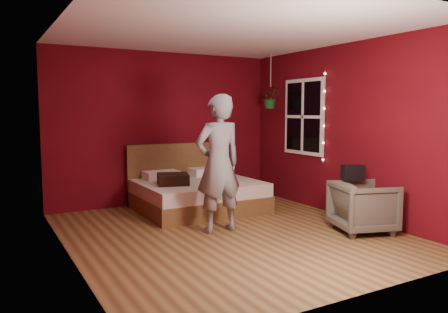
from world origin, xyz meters
TOP-DOWN VIEW (x-y plane):
  - floor at (0.00, 0.00)m, footprint 4.50×4.50m
  - room_walls at (0.00, 0.00)m, footprint 4.04×4.54m
  - window at (1.97, 0.90)m, footprint 0.05×0.97m
  - fairy_lights at (1.94, 0.38)m, footprint 0.04×0.04m
  - bed at (0.23, 1.49)m, footprint 1.88×1.60m
  - person at (-0.08, 0.14)m, footprint 0.68×0.46m
  - armchair at (1.57, -0.82)m, footprint 0.92×0.91m
  - handbag at (1.55, -0.65)m, footprint 0.32×0.24m
  - throw_pillow at (-0.23, 1.33)m, footprint 0.57×0.57m
  - hanging_plant at (1.69, 1.47)m, footprint 0.40×0.37m

SIDE VIEW (x-z plane):
  - floor at x=0.00m, z-range 0.00..0.00m
  - bed at x=0.23m, z-range -0.25..0.79m
  - armchair at x=1.57m, z-range 0.00..0.67m
  - throw_pillow at x=-0.23m, z-range 0.47..0.63m
  - handbag at x=1.55m, z-range 0.67..0.88m
  - person at x=-0.08m, z-range 0.00..1.82m
  - fairy_lights at x=1.94m, z-range 0.77..2.22m
  - window at x=1.97m, z-range 0.87..2.14m
  - room_walls at x=0.00m, z-range 0.37..2.99m
  - hanging_plant at x=1.69m, z-range 1.34..2.31m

